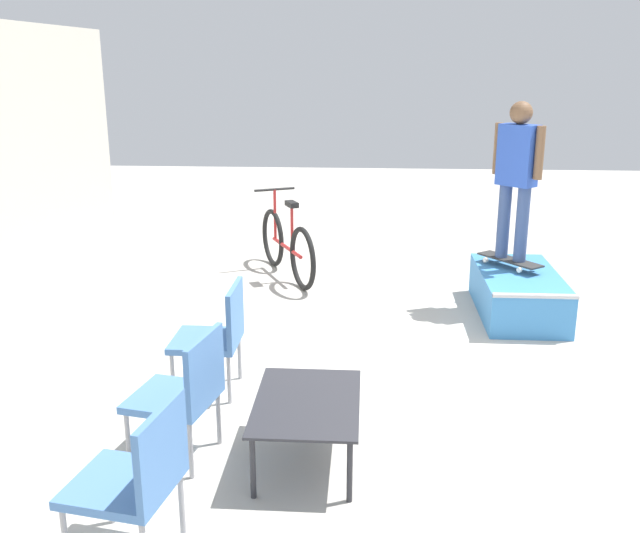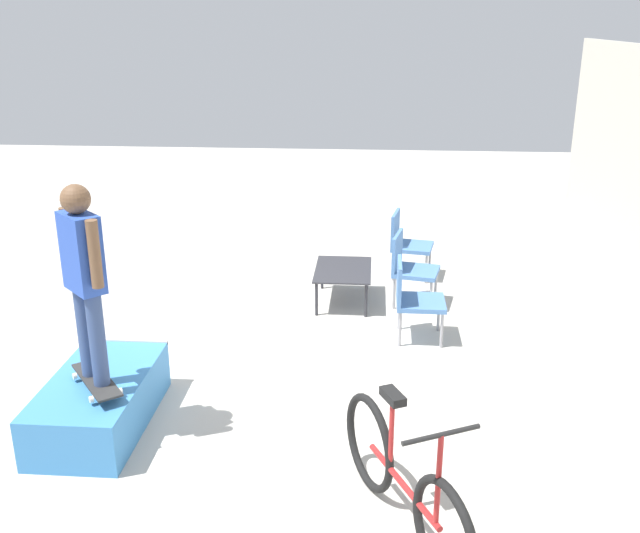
{
  "view_description": "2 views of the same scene",
  "coord_description": "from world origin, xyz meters",
  "px_view_note": "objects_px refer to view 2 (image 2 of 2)",
  "views": [
    {
      "loc": [
        -5.4,
        0.76,
        2.56
      ],
      "look_at": [
        0.05,
        1.12,
        0.97
      ],
      "focal_mm": 40.0,
      "sensor_mm": 36.0,
      "label": 1
    },
    {
      "loc": [
        6.96,
        1.47,
        3.33
      ],
      "look_at": [
        0.32,
        0.96,
        1.0
      ],
      "focal_mm": 40.0,
      "sensor_mm": 36.0,
      "label": 2
    }
  ],
  "objects_px": {
    "skate_ramp_box": "(100,401)",
    "patio_chair_center": "(409,265)",
    "person_skater": "(84,270)",
    "bicycle": "(403,482)",
    "patio_chair_left": "(406,241)",
    "patio_chair_right": "(413,296)",
    "coffee_table": "(343,272)",
    "skateboard_on_ramp": "(97,380)"
  },
  "relations": [
    {
      "from": "skate_ramp_box",
      "to": "patio_chair_center",
      "type": "xyz_separation_m",
      "value": [
        -2.99,
        2.74,
        0.28
      ]
    },
    {
      "from": "person_skater",
      "to": "bicycle",
      "type": "distance_m",
      "value": 2.87
    },
    {
      "from": "patio_chair_center",
      "to": "bicycle",
      "type": "distance_m",
      "value": 4.15
    },
    {
      "from": "person_skater",
      "to": "patio_chair_left",
      "type": "height_order",
      "value": "person_skater"
    },
    {
      "from": "bicycle",
      "to": "patio_chair_center",
      "type": "bearing_deg",
      "value": 151.24
    },
    {
      "from": "patio_chair_right",
      "to": "person_skater",
      "type": "bearing_deg",
      "value": 129.33
    },
    {
      "from": "coffee_table",
      "to": "patio_chair_left",
      "type": "xyz_separation_m",
      "value": [
        -1.01,
        0.8,
        0.11
      ]
    },
    {
      "from": "person_skater",
      "to": "patio_chair_right",
      "type": "distance_m",
      "value": 3.58
    },
    {
      "from": "patio_chair_center",
      "to": "patio_chair_right",
      "type": "distance_m",
      "value": 1.01
    },
    {
      "from": "coffee_table",
      "to": "patio_chair_right",
      "type": "xyz_separation_m",
      "value": [
        0.99,
        0.8,
        0.11
      ]
    },
    {
      "from": "skate_ramp_box",
      "to": "patio_chair_center",
      "type": "distance_m",
      "value": 4.06
    },
    {
      "from": "skate_ramp_box",
      "to": "patio_chair_left",
      "type": "xyz_separation_m",
      "value": [
        -3.98,
        2.74,
        0.28
      ]
    },
    {
      "from": "skate_ramp_box",
      "to": "bicycle",
      "type": "distance_m",
      "value": 2.8
    },
    {
      "from": "bicycle",
      "to": "skate_ramp_box",
      "type": "bearing_deg",
      "value": -140.46
    },
    {
      "from": "skateboard_on_ramp",
      "to": "coffee_table",
      "type": "bearing_deg",
      "value": 111.22
    },
    {
      "from": "skateboard_on_ramp",
      "to": "patio_chair_right",
      "type": "bearing_deg",
      "value": 90.92
    },
    {
      "from": "patio_chair_left",
      "to": "coffee_table",
      "type": "bearing_deg",
      "value": 151.87
    },
    {
      "from": "skateboard_on_ramp",
      "to": "person_skater",
      "type": "relative_size",
      "value": 0.44
    },
    {
      "from": "person_skater",
      "to": "patio_chair_right",
      "type": "xyz_separation_m",
      "value": [
        -2.16,
        2.67,
        -0.99
      ]
    },
    {
      "from": "coffee_table",
      "to": "patio_chair_right",
      "type": "relative_size",
      "value": 1.12
    },
    {
      "from": "patio_chair_left",
      "to": "bicycle",
      "type": "relative_size",
      "value": 0.53
    },
    {
      "from": "skateboard_on_ramp",
      "to": "patio_chair_center",
      "type": "height_order",
      "value": "patio_chair_center"
    },
    {
      "from": "skateboard_on_ramp",
      "to": "bicycle",
      "type": "xyz_separation_m",
      "value": [
        0.97,
        2.47,
        -0.14
      ]
    },
    {
      "from": "patio_chair_left",
      "to": "patio_chair_center",
      "type": "bearing_deg",
      "value": -169.79
    },
    {
      "from": "skateboard_on_ramp",
      "to": "skate_ramp_box",
      "type": "bearing_deg",
      "value": 162.92
    },
    {
      "from": "patio_chair_center",
      "to": "bicycle",
      "type": "bearing_deg",
      "value": -170.98
    },
    {
      "from": "person_skater",
      "to": "patio_chair_center",
      "type": "distance_m",
      "value": 4.26
    },
    {
      "from": "patio_chair_center",
      "to": "skate_ramp_box",
      "type": "bearing_deg",
      "value": 149.23
    },
    {
      "from": "person_skater",
      "to": "bicycle",
      "type": "xyz_separation_m",
      "value": [
        0.97,
        2.47,
        -1.1
      ]
    },
    {
      "from": "skateboard_on_ramp",
      "to": "person_skater",
      "type": "xyz_separation_m",
      "value": [
        0.0,
        0.0,
        0.96
      ]
    },
    {
      "from": "skate_ramp_box",
      "to": "patio_chair_center",
      "type": "height_order",
      "value": "patio_chair_center"
    },
    {
      "from": "coffee_table",
      "to": "skate_ramp_box",
      "type": "bearing_deg",
      "value": -33.27
    },
    {
      "from": "skate_ramp_box",
      "to": "patio_chair_right",
      "type": "distance_m",
      "value": 3.39
    },
    {
      "from": "skate_ramp_box",
      "to": "skateboard_on_ramp",
      "type": "distance_m",
      "value": 0.36
    },
    {
      "from": "skate_ramp_box",
      "to": "patio_chair_right",
      "type": "height_order",
      "value": "patio_chair_right"
    },
    {
      "from": "skate_ramp_box",
      "to": "patio_chair_right",
      "type": "relative_size",
      "value": 1.72
    },
    {
      "from": "coffee_table",
      "to": "patio_chair_left",
      "type": "bearing_deg",
      "value": 141.69
    },
    {
      "from": "patio_chair_left",
      "to": "bicycle",
      "type": "height_order",
      "value": "bicycle"
    },
    {
      "from": "skate_ramp_box",
      "to": "bicycle",
      "type": "bearing_deg",
      "value": 65.5
    },
    {
      "from": "skateboard_on_ramp",
      "to": "patio_chair_left",
      "type": "height_order",
      "value": "patio_chair_left"
    },
    {
      "from": "skateboard_on_ramp",
      "to": "bicycle",
      "type": "relative_size",
      "value": 0.43
    },
    {
      "from": "person_skater",
      "to": "coffee_table",
      "type": "height_order",
      "value": "person_skater"
    }
  ]
}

